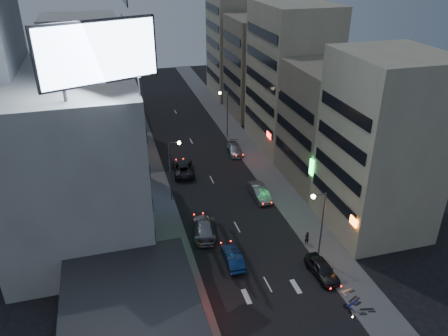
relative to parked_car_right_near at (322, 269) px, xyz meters
name	(u,v)px	position (x,y,z in m)	size (l,w,h in m)	color
ground	(284,314)	(-5.60, -3.80, -0.79)	(180.00, 180.00, 0.00)	black
sidewalk_left	(151,174)	(-13.60, 26.20, -0.73)	(4.00, 120.00, 0.12)	#4C4C4F
sidewalk_right	(256,160)	(2.40, 26.20, -0.73)	(4.00, 120.00, 0.12)	#4C4C4F
food_court	(120,313)	(-19.50, -1.80, 1.19)	(11.00, 13.00, 3.88)	#B6AD8F
white_building	(74,153)	(-22.60, 16.20, 8.21)	(14.00, 24.00, 18.00)	#B5B5B0
shophouse_near	(381,146)	(9.40, 6.70, 9.21)	(10.00, 11.00, 20.00)	#B6AD8F
shophouse_mid	(332,125)	(9.90, 18.20, 7.21)	(11.00, 12.00, 16.00)	gray
shophouse_far	(291,78)	(9.40, 31.20, 10.21)	(10.00, 14.00, 22.00)	#B6AD8F
far_left_a	(87,82)	(-21.10, 41.20, 9.21)	(11.00, 10.00, 20.00)	#B5B5B0
far_left_b	(86,76)	(-21.60, 54.20, 6.71)	(12.00, 10.00, 15.00)	gray
far_right_a	(260,67)	(9.90, 46.20, 8.21)	(11.00, 12.00, 18.00)	gray
far_right_b	(240,37)	(10.40, 60.20, 11.21)	(12.00, 12.00, 24.00)	#B6AD8F
billboard	(98,53)	(-18.59, 6.17, 20.87)	(9.52, 3.75, 6.20)	#595B60
street_lamp_right_near	(319,218)	(0.30, 2.20, 4.57)	(1.60, 0.44, 8.02)	#595B60
street_lamp_left	(173,163)	(-11.50, 18.20, 4.57)	(1.60, 0.44, 8.02)	#595B60
street_lamp_right_far	(225,107)	(0.30, 36.20, 4.57)	(1.60, 0.44, 8.02)	#595B60
parked_car_right_near	(322,269)	(0.00, 0.00, 0.00)	(1.87, 4.66, 1.59)	#27272C
parked_car_right_mid	(259,192)	(-0.86, 15.82, 0.03)	(1.74, 4.98, 1.64)	#9A9DA2
parked_car_left	(183,168)	(-9.01, 25.26, 0.03)	(2.75, 5.95, 1.65)	#26262B
parked_car_right_far	(235,149)	(0.00, 29.62, -0.07)	(2.02, 4.98, 1.44)	#AFB1B7
road_car_blue	(233,258)	(-7.96, 4.11, -0.05)	(1.58, 4.52, 1.49)	navy
road_car_silver	(204,228)	(-9.57, 9.91, 0.06)	(2.39, 5.89, 1.71)	#95969C
person	(307,238)	(0.70, 4.97, 0.10)	(0.57, 0.37, 1.55)	black
scooter_black_a	(375,303)	(2.44, -5.39, -0.10)	(1.89, 0.63, 1.15)	black
scooter_silver_a	(366,306)	(1.54, -5.45, -0.10)	(1.89, 0.63, 1.15)	gray
scooter_blue	(357,294)	(1.53, -4.01, -0.04)	(2.07, 0.69, 1.26)	navy
scooter_black_b	(356,291)	(1.72, -3.55, -0.14)	(1.73, 0.58, 1.06)	black
scooter_silver_b	(353,283)	(1.90, -2.56, -0.12)	(1.80, 0.60, 1.10)	#9B9FA3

